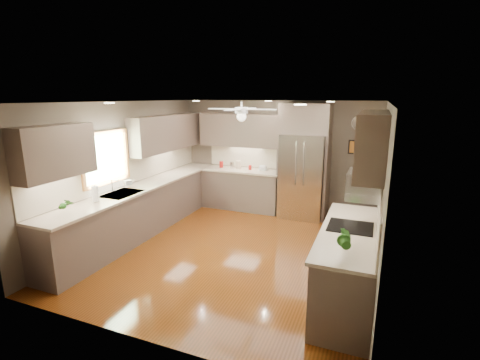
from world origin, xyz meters
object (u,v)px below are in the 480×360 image
Objects in this scene: canister_b at (232,165)px; potted_plant_right at (345,239)px; canister_d at (250,167)px; bowl at (263,170)px; stool at (350,220)px; soap_bottle at (129,182)px; canister_c at (238,165)px; canister_a at (221,164)px; refrigerator at (303,163)px; paper_towel at (95,194)px; microwave at (364,185)px; potted_plant_left at (65,204)px.

potted_plant_right is at bearing -52.34° from canister_b.
bowl is at bearing 7.91° from canister_d.
soap_bottle is at bearing -155.94° from stool.
canister_c is 0.30m from canister_d.
potted_plant_right reaches higher than canister_d.
refrigerator reaches higher than canister_a.
paper_towel is (-3.86, 0.47, -0.02)m from potted_plant_right.
potted_plant_right is 3.25m from stool.
canister_a is 0.27× the size of microwave.
potted_plant_left is at bearing -100.02° from canister_a.
refrigerator is at bearing 50.53° from paper_towel.
potted_plant_left is 3.85m from potted_plant_right.
potted_plant_right is (2.44, -3.73, 0.10)m from canister_d.
canister_b is at bearing 177.52° from refrigerator.
canister_d is 1.25m from refrigerator.
canister_a is at bearing 77.84° from paper_towel.
canister_d is (0.72, 0.01, -0.02)m from canister_a.
potted_plant_left is 1.43× the size of bowl.
potted_plant_left is at bearing -164.15° from microwave.
canister_c is at bearing 4.40° from canister_a.
refrigerator is at bearing -1.67° from canister_d.
stool is at bearing 92.47° from potted_plant_right.
canister_b is 4.76m from potted_plant_right.
potted_plant_right is (3.98, -1.41, 0.07)m from soap_bottle.
microwave reaches higher than paper_towel.
microwave is (2.56, -2.74, 0.48)m from canister_d.
potted_plant_left reaches higher than canister_b.
stool is at bearing -13.42° from canister_c.
potted_plant_left reaches higher than canister_d.
potted_plant_right is (2.74, -3.75, 0.07)m from canister_c.
paper_towel is at bearing -117.52° from bowl.
potted_plant_right reaches higher than canister_c.
microwave reaches higher than canister_a.
canister_c is at bearing 166.58° from stool.
canister_b is 0.28× the size of stool.
canister_c is 0.08× the size of refrigerator.
refrigerator is at bearing 108.09° from potted_plant_right.
microwave is 2.49m from stool.
bowl is (0.60, 0.02, -0.06)m from canister_c.
paper_towel reaches higher than canister_c.
potted_plant_left is (-1.10, -3.89, 0.06)m from canister_c.
microwave is 0.98× the size of stool.
canister_c is 2.79m from stool.
canister_a is 4.30m from microwave.
soap_bottle is 2.99m from bowl.
paper_towel reaches higher than canister_a.
canister_d is at bearing 66.42° from paper_towel.
potted_plant_left is at bearing -109.96° from canister_d.
soap_bottle is 4.29m from stool.
canister_b is 2.59m from soap_bottle.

